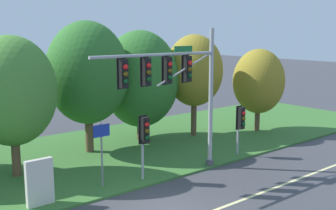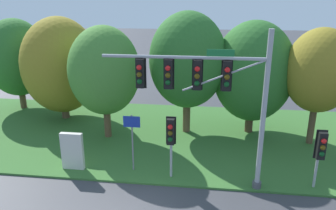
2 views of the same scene
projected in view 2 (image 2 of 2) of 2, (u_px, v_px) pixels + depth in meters
grass_verge at (160, 134)px, 20.55m from camera, size 48.00×11.50×0.10m
traffic_signal_mast at (209, 88)px, 13.59m from camera, size 7.01×0.49×7.00m
pedestrian_signal_near_kerb at (321, 149)px, 14.02m from camera, size 0.46×0.55×2.80m
pedestrian_signal_further_along at (171, 135)px, 14.81m from camera, size 0.46×0.55×3.06m
route_sign_post at (132, 134)px, 15.66m from camera, size 0.81×0.08×2.88m
tree_nearest_road at (17, 58)px, 24.22m from camera, size 4.56×4.56×6.75m
tree_left_of_mast at (61, 65)px, 22.16m from camera, size 5.19×5.19×7.01m
tree_behind_signpost at (104, 71)px, 18.90m from camera, size 4.15×4.15×6.70m
tree_mid_verge at (188, 61)px, 19.54m from camera, size 4.62×4.62×7.45m
tree_tall_centre at (253, 72)px, 19.71m from camera, size 4.86×4.86×6.93m
tree_right_far at (320, 71)px, 17.91m from camera, size 3.75×3.75×6.67m
info_kiosk at (72, 151)px, 16.10m from camera, size 1.10×0.24×1.90m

